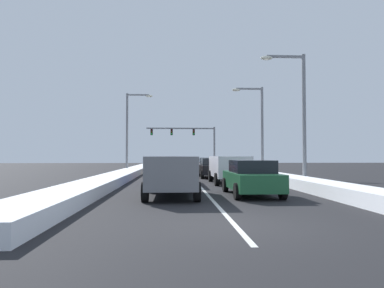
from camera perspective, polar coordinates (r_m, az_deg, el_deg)
name	(u,v)px	position (r m, az deg, el deg)	size (l,w,h in m)	color
ground_plane	(193,178)	(26.99, 0.10, -5.55)	(120.00, 120.00, 0.00)	black
lane_stripe_between_right_lane_and_center_lane	(190,175)	(31.51, -0.36, -5.03)	(0.14, 49.91, 0.01)	silver
snow_bank_right_shoulder	(249,172)	(32.19, 9.13, -4.46)	(1.51, 49.91, 0.54)	white
snow_bank_left_shoulder	(130,172)	(31.69, -10.01, -4.53)	(1.83, 49.91, 0.51)	white
sedan_green_right_lane_nearest	(251,178)	(15.41, 9.57, -5.37)	(2.00, 4.50, 1.51)	#1E5633
suv_white_right_lane_second	(229,167)	(21.87, 5.99, -3.71)	(2.16, 4.90, 1.67)	silver
sedan_black_right_lane_third	(212,168)	(27.71, 3.25, -3.87)	(2.00, 4.50, 1.51)	black
sedan_silver_right_lane_fourth	(208,166)	(33.45, 2.54, -3.54)	(2.00, 4.50, 1.51)	#B7BABF
sedan_red_right_lane_fifth	(200,164)	(39.46, 1.34, -3.30)	(2.00, 4.50, 1.51)	maroon
suv_gray_center_lane_nearest	(171,172)	(14.72, -3.36, -4.57)	(2.16, 4.90, 1.67)	slate
suv_navy_center_lane_second	(168,167)	(21.60, -3.89, -3.74)	(2.16, 4.90, 1.67)	navy
sedan_maroon_center_lane_third	(172,168)	(27.38, -3.22, -3.89)	(2.00, 4.50, 1.51)	maroon
suv_tan_center_lane_fourth	(170,163)	(33.95, -3.54, -3.09)	(2.16, 4.90, 1.67)	#937F60
sedan_charcoal_center_lane_fifth	(173,164)	(40.95, -3.13, -3.25)	(2.00, 4.50, 1.51)	#38383D
traffic_light_gantry	(190,136)	(54.25, -0.27, 1.24)	(10.60, 0.47, 6.20)	slate
street_lamp_right_near	(298,106)	(21.56, 16.70, 5.94)	(2.66, 0.36, 7.66)	gray
street_lamp_right_mid	(258,122)	(30.15, 10.56, 3.49)	(2.66, 0.36, 7.50)	gray
street_lamp_left_mid	(131,125)	(35.66, -9.87, 3.04)	(2.66, 0.36, 7.96)	gray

